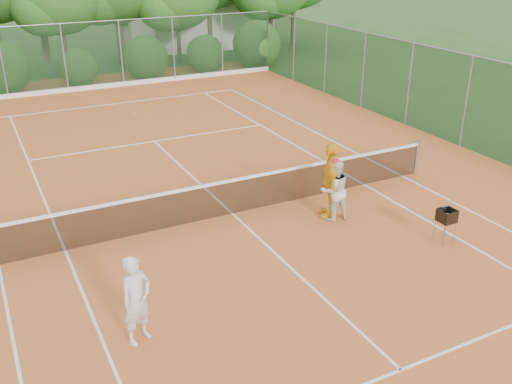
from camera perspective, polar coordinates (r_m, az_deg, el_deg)
ground at (r=14.41m, az=-2.32°, el=-2.31°), size 120.00×120.00×0.00m
clay_court at (r=14.41m, az=-2.32°, el=-2.27°), size 18.00×36.00×0.02m
club_building at (r=38.85m, az=-5.43°, el=16.62°), size 8.00×5.00×3.00m
tennis_net at (r=14.18m, az=-2.36°, el=-0.38°), size 11.97×0.10×1.10m
player_white at (r=9.92m, az=-11.84°, el=-10.53°), size 0.70×0.60×1.63m
player_center_grp at (r=13.96m, az=7.85°, el=0.22°), size 0.80×0.65×1.59m
player_yellow at (r=14.05m, az=7.46°, el=1.19°), size 0.96×1.22×1.93m
ball_hopper at (r=13.56m, az=18.53°, el=-2.32°), size 0.35×0.35×0.80m
stray_ball_a at (r=24.65m, az=-10.40°, el=8.69°), size 0.07×0.07×0.07m
stray_ball_b at (r=23.41m, az=-10.69°, el=7.86°), size 0.07×0.07×0.07m
stray_ball_c at (r=23.27m, az=-12.07°, el=7.65°), size 0.07×0.07×0.07m
court_markings at (r=14.40m, az=-2.32°, el=-2.23°), size 11.03×23.83×0.01m
fence_back at (r=27.72m, az=-15.96°, el=12.96°), size 18.07×0.07×3.00m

